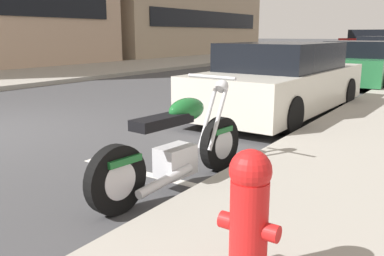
{
  "coord_description": "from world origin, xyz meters",
  "views": [
    {
      "loc": [
        -3.34,
        -6.34,
        1.54
      ],
      "look_at": [
        0.0,
        -4.1,
        0.61
      ],
      "focal_mm": 38.35,
      "sensor_mm": 36.0,
      "label": 1
    }
  ],
  "objects_px": {
    "parked_car_behind_motorcycle": "(282,80)",
    "crossing_truck": "(372,40)",
    "parked_car_second_in_row": "(383,54)",
    "parked_motorcycle": "(177,148)",
    "parked_car_at_intersection": "(358,64)",
    "fire_hydrant": "(249,213)"
  },
  "relations": [
    {
      "from": "parked_car_second_in_row",
      "to": "fire_hydrant",
      "type": "height_order",
      "value": "parked_car_second_in_row"
    },
    {
      "from": "parked_motorcycle",
      "to": "parked_car_behind_motorcycle",
      "type": "xyz_separation_m",
      "value": [
        4.35,
        0.63,
        0.24
      ]
    },
    {
      "from": "parked_motorcycle",
      "to": "crossing_truck",
      "type": "distance_m",
      "value": 37.72
    },
    {
      "from": "parked_motorcycle",
      "to": "parked_car_at_intersection",
      "type": "distance_m",
      "value": 10.15
    },
    {
      "from": "parked_motorcycle",
      "to": "crossing_truck",
      "type": "bearing_deg",
      "value": 13.37
    },
    {
      "from": "parked_car_second_in_row",
      "to": "fire_hydrant",
      "type": "bearing_deg",
      "value": -170.28
    },
    {
      "from": "parked_car_at_intersection",
      "to": "fire_hydrant",
      "type": "height_order",
      "value": "parked_car_at_intersection"
    },
    {
      "from": "parked_car_behind_motorcycle",
      "to": "parked_car_at_intersection",
      "type": "distance_m",
      "value": 5.79
    },
    {
      "from": "parked_car_behind_motorcycle",
      "to": "parked_car_at_intersection",
      "type": "relative_size",
      "value": 1.1
    },
    {
      "from": "parked_car_behind_motorcycle",
      "to": "parked_car_second_in_row",
      "type": "bearing_deg",
      "value": 2.39
    },
    {
      "from": "parked_car_second_in_row",
      "to": "fire_hydrant",
      "type": "relative_size",
      "value": 5.88
    },
    {
      "from": "parked_motorcycle",
      "to": "parked_car_behind_motorcycle",
      "type": "height_order",
      "value": "parked_car_behind_motorcycle"
    },
    {
      "from": "parked_car_behind_motorcycle",
      "to": "crossing_truck",
      "type": "xyz_separation_m",
      "value": [
        33.01,
        4.6,
        0.34
      ]
    },
    {
      "from": "parked_motorcycle",
      "to": "parked_car_second_in_row",
      "type": "relative_size",
      "value": 0.47
    },
    {
      "from": "parked_car_at_intersection",
      "to": "parked_motorcycle",
      "type": "bearing_deg",
      "value": 179.32
    },
    {
      "from": "parked_car_second_in_row",
      "to": "parked_car_behind_motorcycle",
      "type": "bearing_deg",
      "value": -176.68
    },
    {
      "from": "parked_motorcycle",
      "to": "fire_hydrant",
      "type": "height_order",
      "value": "parked_motorcycle"
    },
    {
      "from": "parked_motorcycle",
      "to": "crossing_truck",
      "type": "relative_size",
      "value": 0.38
    },
    {
      "from": "parked_car_behind_motorcycle",
      "to": "crossing_truck",
      "type": "bearing_deg",
      "value": 9.52
    },
    {
      "from": "parked_car_second_in_row",
      "to": "crossing_truck",
      "type": "relative_size",
      "value": 0.81
    },
    {
      "from": "parked_car_second_in_row",
      "to": "parked_car_at_intersection",
      "type": "bearing_deg",
      "value": -174.64
    },
    {
      "from": "parked_car_at_intersection",
      "to": "parked_car_second_in_row",
      "type": "bearing_deg",
      "value": -0.64
    }
  ]
}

